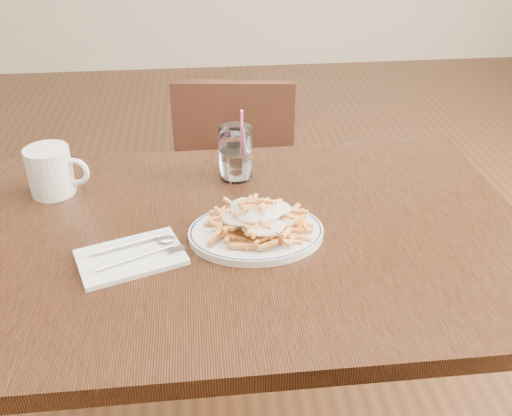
{
  "coord_description": "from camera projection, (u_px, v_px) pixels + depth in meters",
  "views": [
    {
      "loc": [
        -0.1,
        -1.0,
        1.42
      ],
      "look_at": [
        0.01,
        -0.03,
        0.82
      ],
      "focal_mm": 40.0,
      "sensor_mm": 36.0,
      "label": 1
    }
  ],
  "objects": [
    {
      "name": "fries_plate",
      "position": [
        256.0,
        233.0,
        1.18
      ],
      "size": [
        0.34,
        0.32,
        0.02
      ],
      "color": "white",
      "rests_on": "table"
    },
    {
      "name": "napkin",
      "position": [
        131.0,
        257.0,
        1.12
      ],
      "size": [
        0.23,
        0.19,
        0.01
      ],
      "primitive_type": "cube",
      "rotation": [
        0.0,
        0.0,
        0.33
      ],
      "color": "white",
      "rests_on": "table"
    },
    {
      "name": "coffee_mug",
      "position": [
        51.0,
        171.0,
        1.32
      ],
      "size": [
        0.14,
        0.1,
        0.11
      ],
      "color": "white",
      "rests_on": "table"
    },
    {
      "name": "cutlery",
      "position": [
        131.0,
        252.0,
        1.12
      ],
      "size": [
        0.19,
        0.14,
        0.01
      ],
      "color": "silver",
      "rests_on": "napkin"
    },
    {
      "name": "table",
      "position": [
        251.0,
        259.0,
        1.25
      ],
      "size": [
        1.2,
        0.8,
        0.75
      ],
      "color": "black",
      "rests_on": "ground"
    },
    {
      "name": "water_glass",
      "position": [
        236.0,
        156.0,
        1.38
      ],
      "size": [
        0.08,
        0.08,
        0.18
      ],
      "color": "white",
      "rests_on": "table"
    },
    {
      "name": "loaded_fries",
      "position": [
        256.0,
        216.0,
        1.16
      ],
      "size": [
        0.21,
        0.17,
        0.06
      ],
      "color": "#E09144",
      "rests_on": "fries_plate"
    },
    {
      "name": "chair_far",
      "position": [
        236.0,
        172.0,
        2.02
      ],
      "size": [
        0.43,
        0.43,
        0.84
      ],
      "color": "black",
      "rests_on": "ground"
    }
  ]
}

